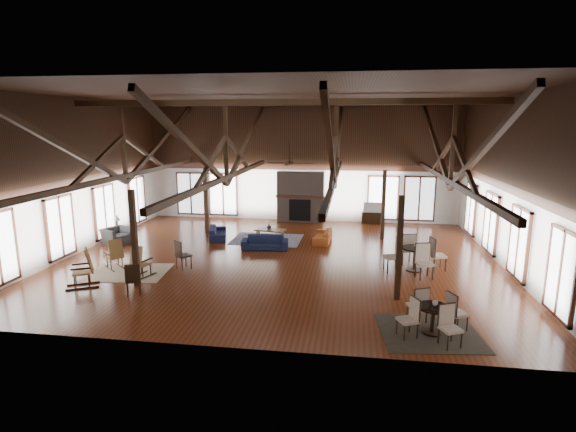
# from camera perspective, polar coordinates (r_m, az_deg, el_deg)

# --- Properties ---
(floor) EXTENTS (16.00, 16.00, 0.00)m
(floor) POSITION_cam_1_polar(r_m,az_deg,el_deg) (17.09, -1.00, -5.39)
(floor) COLOR #622714
(floor) RESTS_ON ground
(ceiling) EXTENTS (16.00, 14.00, 0.02)m
(ceiling) POSITION_cam_1_polar(r_m,az_deg,el_deg) (16.37, -1.07, 15.12)
(ceiling) COLOR black
(ceiling) RESTS_ON wall_back
(wall_back) EXTENTS (16.00, 0.02, 6.00)m
(wall_back) POSITION_cam_1_polar(r_m,az_deg,el_deg) (23.36, 1.72, 6.71)
(wall_back) COLOR silver
(wall_back) RESTS_ON floor
(wall_front) EXTENTS (16.00, 0.02, 6.00)m
(wall_front) POSITION_cam_1_polar(r_m,az_deg,el_deg) (9.70, -7.63, -0.39)
(wall_front) COLOR silver
(wall_front) RESTS_ON floor
(wall_left) EXTENTS (0.02, 14.00, 6.00)m
(wall_left) POSITION_cam_1_polar(r_m,az_deg,el_deg) (19.41, -25.13, 4.61)
(wall_left) COLOR silver
(wall_left) RESTS_ON floor
(wall_right) EXTENTS (0.02, 14.00, 6.00)m
(wall_right) POSITION_cam_1_polar(r_m,az_deg,el_deg) (17.12, 26.50, 3.69)
(wall_right) COLOR silver
(wall_right) RESTS_ON floor
(roof_truss) EXTENTS (15.60, 14.07, 3.14)m
(roof_truss) POSITION_cam_1_polar(r_m,az_deg,el_deg) (16.37, -1.05, 8.22)
(roof_truss) COLOR black
(roof_truss) RESTS_ON wall_back
(post_grid) EXTENTS (8.16, 7.16, 3.05)m
(post_grid) POSITION_cam_1_polar(r_m,az_deg,el_deg) (16.70, -1.01, -0.39)
(post_grid) COLOR black
(post_grid) RESTS_ON floor
(fireplace) EXTENTS (2.50, 0.69, 2.60)m
(fireplace) POSITION_cam_1_polar(r_m,az_deg,el_deg) (23.25, 1.61, 2.44)
(fireplace) COLOR #67584E
(fireplace) RESTS_ON floor
(ceiling_fan) EXTENTS (1.60, 1.60, 0.75)m
(ceiling_fan) POSITION_cam_1_polar(r_m,az_deg,el_deg) (15.33, 0.22, 6.88)
(ceiling_fan) COLOR black
(ceiling_fan) RESTS_ON roof_truss
(sofa_navy_front) EXTENTS (1.94, 0.92, 0.55)m
(sofa_navy_front) POSITION_cam_1_polar(r_m,az_deg,el_deg) (18.27, -2.95, -3.38)
(sofa_navy_front) COLOR #141B37
(sofa_navy_front) RESTS_ON floor
(sofa_navy_left) EXTENTS (1.89, 1.12, 0.52)m
(sofa_navy_left) POSITION_cam_1_polar(r_m,az_deg,el_deg) (20.17, -8.89, -2.11)
(sofa_navy_left) COLOR #141839
(sofa_navy_left) RESTS_ON floor
(sofa_orange) EXTENTS (1.76, 0.77, 0.50)m
(sofa_orange) POSITION_cam_1_polar(r_m,az_deg,el_deg) (19.44, 4.41, -2.55)
(sofa_orange) COLOR #B65923
(sofa_orange) RESTS_ON floor
(coffee_table) EXTENTS (1.40, 0.91, 0.49)m
(coffee_table) POSITION_cam_1_polar(r_m,az_deg,el_deg) (19.60, -2.27, -1.85)
(coffee_table) COLOR brown
(coffee_table) RESTS_ON floor
(vase) EXTENTS (0.25, 0.25, 0.21)m
(vase) POSITION_cam_1_polar(r_m,az_deg,el_deg) (19.66, -2.42, -1.33)
(vase) COLOR #B2B2B2
(vase) RESTS_ON coffee_table
(armchair) EXTENTS (1.36, 1.30, 0.69)m
(armchair) POSITION_cam_1_polar(r_m,az_deg,el_deg) (20.38, -20.91, -2.37)
(armchair) COLOR #343437
(armchair) RESTS_ON floor
(side_table_lamp) EXTENTS (0.44, 0.44, 1.12)m
(side_table_lamp) POSITION_cam_1_polar(r_m,az_deg,el_deg) (21.05, -20.84, -1.71)
(side_table_lamp) COLOR black
(side_table_lamp) RESTS_ON floor
(rocking_chair_a) EXTENTS (0.92, 0.88, 1.08)m
(rocking_chair_a) POSITION_cam_1_polar(r_m,az_deg,el_deg) (16.88, -21.10, -4.62)
(rocking_chair_a) COLOR olive
(rocking_chair_a) RESTS_ON floor
(rocking_chair_b) EXTENTS (0.70, 0.96, 1.11)m
(rocking_chair_b) POSITION_cam_1_polar(r_m,az_deg,el_deg) (15.67, -18.37, -5.60)
(rocking_chair_b) COLOR olive
(rocking_chair_b) RESTS_ON floor
(rocking_chair_c) EXTENTS (1.08, 0.90, 1.23)m
(rocking_chair_c) POSITION_cam_1_polar(r_m,az_deg,el_deg) (15.42, -24.34, -6.11)
(rocking_chair_c) COLOR olive
(rocking_chair_c) RESTS_ON floor
(side_chair_a) EXTENTS (0.63, 0.63, 1.06)m
(side_chair_a) POSITION_cam_1_polar(r_m,az_deg,el_deg) (16.09, -13.44, -4.53)
(side_chair_a) COLOR black
(side_chair_a) RESTS_ON floor
(side_chair_b) EXTENTS (0.56, 0.56, 1.00)m
(side_chair_b) POSITION_cam_1_polar(r_m,az_deg,el_deg) (14.09, -19.12, -7.34)
(side_chair_b) COLOR black
(side_chair_b) RESTS_ON floor
(cafe_table_near) EXTENTS (1.84, 1.84, 0.96)m
(cafe_table_near) POSITION_cam_1_polar(r_m,az_deg,el_deg) (11.64, 17.92, -11.84)
(cafe_table_near) COLOR black
(cafe_table_near) RESTS_ON floor
(cafe_table_far) EXTENTS (2.23, 2.23, 1.14)m
(cafe_table_far) POSITION_cam_1_polar(r_m,az_deg,el_deg) (16.17, 15.84, -4.74)
(cafe_table_far) COLOR black
(cafe_table_far) RESTS_ON floor
(cup_near) EXTENTS (0.17, 0.17, 0.11)m
(cup_near) POSITION_cam_1_polar(r_m,az_deg,el_deg) (11.62, 18.18, -10.48)
(cup_near) COLOR #B2B2B2
(cup_near) RESTS_ON cafe_table_near
(cup_far) EXTENTS (0.12, 0.12, 0.09)m
(cup_far) POSITION_cam_1_polar(r_m,az_deg,el_deg) (16.15, 15.91, -3.66)
(cup_far) COLOR #B2B2B2
(cup_far) RESTS_ON cafe_table_far
(tv_console) EXTENTS (1.15, 0.43, 0.57)m
(tv_console) POSITION_cam_1_polar(r_m,az_deg,el_deg) (23.39, 10.75, -0.21)
(tv_console) COLOR black
(tv_console) RESTS_ON floor
(television) EXTENTS (0.91, 0.14, 0.52)m
(television) POSITION_cam_1_polar(r_m,az_deg,el_deg) (23.28, 10.69, 1.11)
(television) COLOR #B2B2B2
(television) RESTS_ON tv_console
(rug_tan) EXTENTS (2.80, 2.30, 0.01)m
(rug_tan) POSITION_cam_1_polar(r_m,az_deg,el_deg) (16.45, -19.59, -6.75)
(rug_tan) COLOR tan
(rug_tan) RESTS_ON floor
(rug_navy) EXTENTS (3.03, 2.30, 0.01)m
(rug_navy) POSITION_cam_1_polar(r_m,az_deg,el_deg) (19.82, -2.70, -2.98)
(rug_navy) COLOR #1B254D
(rug_navy) RESTS_ON floor
(rug_dark) EXTENTS (2.59, 2.40, 0.01)m
(rug_dark) POSITION_cam_1_polar(r_m,az_deg,el_deg) (11.84, 17.47, -13.91)
(rug_dark) COLOR black
(rug_dark) RESTS_ON floor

